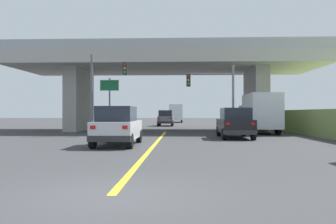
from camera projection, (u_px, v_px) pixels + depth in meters
name	position (u px, v px, depth m)	size (l,w,h in m)	color
ground	(167.00, 131.00, 32.35)	(160.00, 160.00, 0.00)	#353538
overpass_bridge	(167.00, 72.00, 32.37)	(28.27, 9.86, 7.79)	#A8A59E
lane_divider_stripe	(155.00, 144.00, 18.35)	(0.20, 22.94, 0.01)	yellow
suv_lead	(118.00, 126.00, 17.50)	(2.03, 4.50, 2.02)	silver
suv_crossing	(235.00, 123.00, 22.61)	(2.07, 4.61, 2.02)	black
box_truck	(259.00, 113.00, 27.89)	(2.33, 6.54, 3.21)	navy
sedan_oncoming	(166.00, 118.00, 43.74)	(1.98, 4.44, 2.02)	slate
traffic_signal_nearside	(217.00, 90.00, 26.23)	(3.71, 0.36, 5.39)	slate
traffic_signal_farside	(103.00, 84.00, 25.78)	(2.80, 0.36, 6.16)	#56595E
highway_sign	(110.00, 92.00, 30.05)	(1.69, 0.17, 4.78)	slate
semi_truck_distant	(176.00, 113.00, 60.98)	(2.33, 7.51, 3.15)	silver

